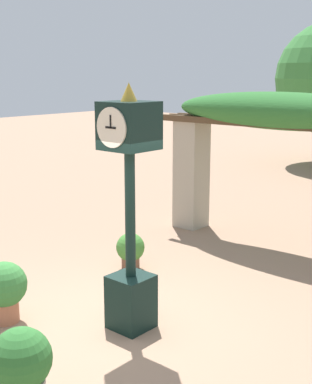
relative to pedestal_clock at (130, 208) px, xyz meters
name	(u,v)px	position (x,y,z in m)	size (l,w,h in m)	color
ground_plane	(105,326)	(-0.27, -0.22, -1.64)	(60.00, 60.00, 0.00)	#9E7A60
pedestal_clock	(130,208)	(0.00, 0.00, 0.00)	(0.59, 0.64, 3.19)	black
pergola	(279,133)	(-0.27, 4.32, 0.56)	(5.24, 1.18, 2.96)	#A89E89
potted_plant_near_left	(130,249)	(-1.50, 1.56, -1.29)	(0.49, 0.49, 0.63)	brown
potted_plant_near_right	(21,365)	(0.35, -1.96, -1.19)	(0.64, 0.64, 0.84)	gray
potted_plant_far_left	(4,288)	(-1.40, -1.00, -1.15)	(0.62, 0.62, 0.84)	#B26B4C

